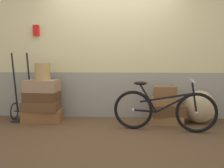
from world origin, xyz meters
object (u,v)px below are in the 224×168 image
at_px(bicycle, 164,110).
at_px(burlap_sack, 200,107).
at_px(wicker_basket, 42,71).
at_px(luggage_trolley, 23,105).
at_px(suitcase_1, 41,106).
at_px(suitcase_4, 165,119).
at_px(suitcase_0, 43,115).
at_px(suitcase_7, 165,92).
at_px(suitcase_3, 42,86).
at_px(suitcase_5, 167,110).
at_px(suitcase_6, 165,101).
at_px(suitcase_2, 42,96).

bearing_deg(bicycle, burlap_sack, 33.97).
relative_size(wicker_basket, burlap_sack, 0.52).
bearing_deg(luggage_trolley, suitcase_1, -16.25).
bearing_deg(suitcase_4, suitcase_1, -176.98).
distance_m(suitcase_0, suitcase_7, 2.26).
bearing_deg(suitcase_0, suitcase_3, 102.02).
bearing_deg(suitcase_0, suitcase_1, -111.02).
relative_size(suitcase_3, suitcase_5, 1.01).
relative_size(suitcase_0, bicycle, 0.43).
xyz_separation_m(suitcase_5, suitcase_6, (-0.04, 0.03, 0.16)).
distance_m(suitcase_5, suitcase_6, 0.17).
relative_size(suitcase_3, luggage_trolley, 0.47).
bearing_deg(burlap_sack, suitcase_0, -179.07).
bearing_deg(suitcase_5, suitcase_1, 174.24).
distance_m(suitcase_3, suitcase_5, 2.30).
distance_m(wicker_basket, bicycle, 2.22).
bearing_deg(bicycle, suitcase_5, 71.33).
xyz_separation_m(suitcase_7, wicker_basket, (-2.19, -0.00, 0.35)).
bearing_deg(burlap_sack, bicycle, -146.03).
relative_size(suitcase_5, burlap_sack, 1.00).
xyz_separation_m(suitcase_6, bicycle, (-0.10, -0.45, -0.06)).
height_order(suitcase_1, suitcase_6, suitcase_6).
height_order(suitcase_0, suitcase_6, suitcase_6).
bearing_deg(suitcase_7, suitcase_0, -177.43).
bearing_deg(suitcase_6, wicker_basket, -172.98).
distance_m(suitcase_2, suitcase_4, 2.26).
height_order(suitcase_0, luggage_trolley, luggage_trolley).
bearing_deg(suitcase_1, suitcase_0, 73.32).
height_order(suitcase_3, wicker_basket, wicker_basket).
relative_size(suitcase_1, suitcase_2, 1.08).
distance_m(suitcase_0, suitcase_4, 2.23).
relative_size(suitcase_2, bicycle, 0.37).
bearing_deg(burlap_sack, suitcase_7, -175.27).
relative_size(suitcase_0, suitcase_5, 1.18).
relative_size(suitcase_1, suitcase_7, 1.65).
distance_m(wicker_basket, luggage_trolley, 0.78).
relative_size(suitcase_0, burlap_sack, 1.17).
bearing_deg(wicker_basket, suitcase_2, -177.87).
bearing_deg(bicycle, suitcase_4, 75.90).
bearing_deg(suitcase_1, suitcase_6, 0.34).
distance_m(suitcase_2, suitcase_7, 2.21).
height_order(suitcase_2, suitcase_6, suitcase_2).
relative_size(suitcase_1, suitcase_6, 1.34).
bearing_deg(suitcase_1, suitcase_3, 79.83).
bearing_deg(wicker_basket, suitcase_4, -0.40).
relative_size(suitcase_0, suitcase_7, 1.79).
height_order(suitcase_3, suitcase_6, suitcase_3).
bearing_deg(suitcase_6, luggage_trolley, -175.07).
distance_m(suitcase_4, suitcase_7, 0.49).
xyz_separation_m(suitcase_3, suitcase_7, (2.21, -0.02, -0.09)).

